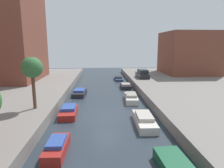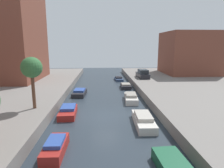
% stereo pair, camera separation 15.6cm
% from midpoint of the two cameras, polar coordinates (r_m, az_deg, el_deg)
% --- Properties ---
extents(ground_plane, '(84.00, 84.00, 0.00)m').
position_cam_midpoint_polar(ground_plane, '(19.36, -2.11, -9.37)').
color(ground_plane, '#28333D').
extents(apartment_tower_far, '(10.00, 12.50, 20.92)m').
position_cam_midpoint_polar(apartment_tower_far, '(37.92, -29.11, 16.92)').
color(apartment_tower_far, brown).
rests_on(apartment_tower_far, quay_left).
extents(low_block_right, '(10.00, 10.32, 8.59)m').
position_cam_midpoint_polar(low_block_right, '(44.23, 21.35, 8.52)').
color(low_block_right, brown).
rests_on(low_block_right, quay_right).
extents(street_tree_2, '(1.91, 1.91, 4.82)m').
position_cam_midpoint_polar(street_tree_2, '(19.09, -22.64, 4.22)').
color(street_tree_2, brown).
rests_on(street_tree_2, quay_left).
extents(parked_car, '(1.83, 4.48, 1.55)m').
position_cam_midpoint_polar(parked_car, '(36.08, 8.80, 2.87)').
color(parked_car, black).
rests_on(parked_car, quay_right).
extents(moored_boat_left_2, '(1.27, 3.20, 0.94)m').
position_cam_midpoint_polar(moored_boat_left_2, '(13.54, -16.26, -17.47)').
color(moored_boat_left_2, maroon).
rests_on(moored_boat_left_2, ground_plane).
extents(moored_boat_left_3, '(1.69, 3.66, 0.88)m').
position_cam_midpoint_polar(moored_boat_left_3, '(19.93, -12.87, -7.89)').
color(moored_boat_left_3, maroon).
rests_on(moored_boat_left_3, ground_plane).
extents(moored_boat_left_4, '(1.87, 3.69, 0.83)m').
position_cam_midpoint_polar(moored_boat_left_4, '(27.44, -9.65, -2.53)').
color(moored_boat_left_4, '#232328').
rests_on(moored_boat_left_4, ground_plane).
extents(moored_boat_right_2, '(1.65, 4.47, 0.95)m').
position_cam_midpoint_polar(moored_boat_right_2, '(17.45, 9.18, -10.44)').
color(moored_boat_right_2, beige).
rests_on(moored_boat_right_2, ground_plane).
extents(moored_boat_right_3, '(1.74, 4.18, 0.98)m').
position_cam_midpoint_polar(moored_boat_right_3, '(24.33, 5.45, -4.05)').
color(moored_boat_right_3, beige).
rests_on(moored_boat_right_3, ground_plane).
extents(moored_boat_right_4, '(1.68, 3.28, 0.79)m').
position_cam_midpoint_polar(moored_boat_right_4, '(31.64, 3.85, -0.58)').
color(moored_boat_right_4, '#232328').
rests_on(moored_boat_right_4, ground_plane).
extents(moored_boat_right_5, '(1.64, 3.39, 0.70)m').
position_cam_midpoint_polar(moored_boat_right_5, '(38.62, 1.76, 1.52)').
color(moored_boat_right_5, '#33476B').
rests_on(moored_boat_right_5, ground_plane).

